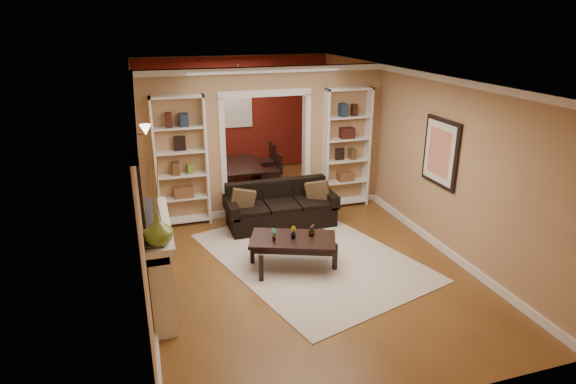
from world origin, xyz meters
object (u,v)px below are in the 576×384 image
object	(u,v)px
bookshelf_right	(346,149)
dining_table	(242,175)
bookshelf_left	(181,162)
fireplace	(161,263)
sofa	(281,205)
coffee_table	(293,252)

from	to	relation	value
bookshelf_right	dining_table	size ratio (longest dim) A/B	1.55
bookshelf_left	fireplace	bearing A→B (deg)	-102.05
sofa	dining_table	world-z (taller)	sofa
dining_table	bookshelf_right	bearing A→B (deg)	-134.59
sofa	coffee_table	distance (m)	1.55
bookshelf_left	sofa	bearing A→B (deg)	-19.66
sofa	coffee_table	world-z (taller)	sofa
coffee_table	bookshelf_right	xyz separation A→B (m)	(1.74, 2.11, 0.92)
coffee_table	fireplace	bearing A→B (deg)	-145.94
fireplace	coffee_table	bearing A→B (deg)	12.62
coffee_table	bookshelf_left	xyz separation A→B (m)	(-1.36, 2.11, 0.92)
sofa	bookshelf_right	size ratio (longest dim) A/B	0.84
bookshelf_left	fireplace	size ratio (longest dim) A/B	1.35
sofa	dining_table	distance (m)	2.27
bookshelf_left	bookshelf_right	world-z (taller)	same
bookshelf_right	bookshelf_left	bearing A→B (deg)	180.00
coffee_table	fireplace	world-z (taller)	fireplace
sofa	bookshelf_left	world-z (taller)	bookshelf_left
bookshelf_left	dining_table	world-z (taller)	bookshelf_left
fireplace	dining_table	size ratio (longest dim) A/B	1.14
bookshelf_left	bookshelf_right	bearing A→B (deg)	0.00
fireplace	dining_table	xyz separation A→B (m)	(1.94, 4.21, -0.32)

